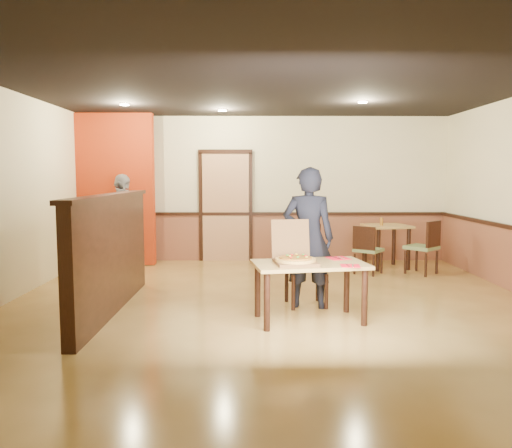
# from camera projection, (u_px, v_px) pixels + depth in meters

# --- Properties ---
(floor) EXTENTS (7.00, 7.00, 0.00)m
(floor) POSITION_uv_depth(u_px,v_px,m) (274.00, 306.00, 6.36)
(floor) COLOR tan
(floor) RESTS_ON ground
(ceiling) EXTENTS (7.00, 7.00, 0.00)m
(ceiling) POSITION_uv_depth(u_px,v_px,m) (275.00, 82.00, 6.09)
(ceiling) COLOR black
(ceiling) RESTS_ON wall_back
(wall_back) EXTENTS (7.00, 0.00, 7.00)m
(wall_back) POSITION_uv_depth(u_px,v_px,m) (267.00, 189.00, 9.71)
(wall_back) COLOR beige
(wall_back) RESTS_ON floor
(wainscot_back) EXTENTS (7.00, 0.04, 0.90)m
(wainscot_back) POSITION_uv_depth(u_px,v_px,m) (267.00, 238.00, 9.77)
(wainscot_back) COLOR brown
(wainscot_back) RESTS_ON floor
(chair_rail_back) EXTENTS (7.00, 0.06, 0.06)m
(chair_rail_back) POSITION_uv_depth(u_px,v_px,m) (267.00, 214.00, 9.71)
(chair_rail_back) COLOR black
(chair_rail_back) RESTS_ON wall_back
(back_door) EXTENTS (0.90, 0.06, 2.10)m
(back_door) POSITION_uv_depth(u_px,v_px,m) (226.00, 207.00, 9.70)
(back_door) COLOR tan
(back_door) RESTS_ON wall_back
(booth_partition) EXTENTS (0.20, 3.10, 1.44)m
(booth_partition) POSITION_uv_depth(u_px,v_px,m) (112.00, 252.00, 6.08)
(booth_partition) COLOR black
(booth_partition) RESTS_ON floor
(red_accent_panel) EXTENTS (1.60, 0.20, 2.78)m
(red_accent_panel) POSITION_uv_depth(u_px,v_px,m) (111.00, 190.00, 9.19)
(red_accent_panel) COLOR #A62A0B
(red_accent_panel) RESTS_ON floor
(spot_a) EXTENTS (0.14, 0.14, 0.02)m
(spot_a) POSITION_uv_depth(u_px,v_px,m) (125.00, 105.00, 7.87)
(spot_a) COLOR #FFD4B2
(spot_a) RESTS_ON ceiling
(spot_b) EXTENTS (0.14, 0.14, 0.02)m
(spot_b) POSITION_uv_depth(u_px,v_px,m) (222.00, 110.00, 8.57)
(spot_b) COLOR #FFD4B2
(spot_b) RESTS_ON ceiling
(spot_c) EXTENTS (0.14, 0.14, 0.02)m
(spot_c) POSITION_uv_depth(u_px,v_px,m) (363.00, 102.00, 7.59)
(spot_c) COLOR #FFD4B2
(spot_c) RESTS_ON ceiling
(main_table) EXTENTS (1.37, 0.93, 0.68)m
(main_table) POSITION_uv_depth(u_px,v_px,m) (310.00, 272.00, 5.68)
(main_table) COLOR #AB8748
(main_table) RESTS_ON floor
(diner_chair) EXTENTS (0.57, 0.57, 1.03)m
(diner_chair) POSITION_uv_depth(u_px,v_px,m) (305.00, 261.00, 6.44)
(diner_chair) COLOR olive
(diner_chair) RESTS_ON floor
(side_chair_left) EXTENTS (0.57, 0.57, 0.82)m
(side_chair_left) POSITION_uv_depth(u_px,v_px,m) (367.00, 248.00, 8.38)
(side_chair_left) COLOR olive
(side_chair_left) RESTS_ON floor
(side_chair_right) EXTENTS (0.64, 0.64, 0.91)m
(side_chair_right) POSITION_uv_depth(u_px,v_px,m) (425.00, 245.00, 8.38)
(side_chair_right) COLOR olive
(side_chair_right) RESTS_ON floor
(side_table) EXTENTS (0.85, 0.85, 0.78)m
(side_table) POSITION_uv_depth(u_px,v_px,m) (387.00, 235.00, 8.96)
(side_table) COLOR #AB8748
(side_table) RESTS_ON floor
(diner) EXTENTS (0.71, 0.53, 1.77)m
(diner) POSITION_uv_depth(u_px,v_px,m) (308.00, 238.00, 6.26)
(diner) COLOR black
(diner) RESTS_ON floor
(passerby) EXTENTS (0.58, 1.05, 1.69)m
(passerby) POSITION_uv_depth(u_px,v_px,m) (122.00, 222.00, 8.82)
(passerby) COLOR gray
(passerby) RESTS_ON floor
(pizza_box) EXTENTS (0.52, 0.59, 0.48)m
(pizza_box) POSITION_uv_depth(u_px,v_px,m) (295.00, 258.00, 5.63)
(pizza_box) COLOR brown
(pizza_box) RESTS_ON main_table
(pizza) EXTENTS (0.53, 0.53, 0.03)m
(pizza) POSITION_uv_depth(u_px,v_px,m) (296.00, 260.00, 5.59)
(pizza) COLOR gold
(pizza) RESTS_ON pizza_box
(napkin_near) EXTENTS (0.22, 0.22, 0.01)m
(napkin_near) POSITION_uv_depth(u_px,v_px,m) (350.00, 266.00, 5.46)
(napkin_near) COLOR red
(napkin_near) RESTS_ON main_table
(napkin_far) EXTENTS (0.29, 0.29, 0.01)m
(napkin_far) POSITION_uv_depth(u_px,v_px,m) (338.00, 258.00, 5.96)
(napkin_far) COLOR red
(napkin_far) RESTS_ON main_table
(condiment) EXTENTS (0.06, 0.06, 0.14)m
(condiment) POSITION_uv_depth(u_px,v_px,m) (381.00, 222.00, 8.82)
(condiment) COLOR #99601B
(condiment) RESTS_ON side_table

